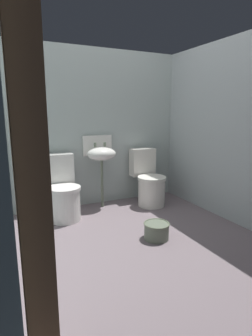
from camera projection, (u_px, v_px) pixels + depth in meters
ground_plane at (139, 242)px, 2.86m from camera, size 2.86×2.96×0.08m
wall_back at (95, 129)px, 3.81m from camera, size 2.86×0.10×2.15m
wall_right at (230, 132)px, 3.26m from camera, size 0.10×2.76×2.15m
wooden_door_post at (31, 168)px, 1.15m from camera, size 0.14×0.14×2.15m
toilet_left at (63, 193)px, 3.36m from camera, size 0.42×0.61×0.78m
toilet_right at (149, 182)px, 3.88m from camera, size 0.42×0.60×0.78m
sink at (101, 153)px, 3.69m from camera, size 0.42×0.35×0.99m
bucket at (157, 230)px, 2.83m from camera, size 0.27×0.27×0.18m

